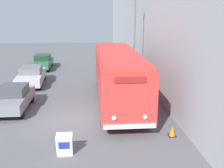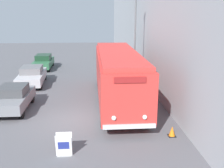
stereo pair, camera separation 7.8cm
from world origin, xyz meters
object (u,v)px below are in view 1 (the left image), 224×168
sign_board (64,145)px  streetlamp (135,27)px  parked_car_far (43,62)px  parked_car_mid (31,76)px  vintage_bus (118,74)px  traffic_cone (172,131)px  parked_car_near (13,98)px

sign_board → streetlamp: bearing=66.6°
streetlamp → parked_car_far: bearing=139.1°
streetlamp → parked_car_mid: 9.32m
vintage_bus → traffic_cone: size_ratio=22.10×
sign_board → traffic_cone: bearing=15.9°
streetlamp → traffic_cone: 10.29m
parked_car_mid → traffic_cone: size_ratio=9.47×
parked_car_near → parked_car_mid: parked_car_mid is taller
vintage_bus → streetlamp: streetlamp is taller
sign_board → traffic_cone: sign_board is taller
parked_car_near → parked_car_mid: size_ratio=0.86×
vintage_bus → parked_car_near: (-6.51, -1.13, -1.13)m
vintage_bus → parked_car_near: vintage_bus is taller
sign_board → parked_car_mid: size_ratio=0.21×
sign_board → parked_car_far: bearing=102.3°
vintage_bus → streetlamp: 5.08m
streetlamp → traffic_cone: size_ratio=14.86×
parked_car_near → parked_car_mid: bearing=91.6°
sign_board → parked_car_far: (-3.95, 18.11, 0.28)m
parked_car_far → traffic_cone: 18.94m
parked_car_far → vintage_bus: bearing=-59.7°
parked_car_near → parked_car_mid: 5.91m
parked_car_near → parked_car_far: 12.42m
traffic_cone → parked_car_far: bearing=118.2°
parked_car_near → sign_board: bearing=-57.6°
vintage_bus → traffic_cone: (2.10, -5.39, -1.66)m
streetlamp → parked_car_near: 10.40m
parked_car_near → parked_car_far: size_ratio=0.90×
traffic_cone → parked_car_mid: bearing=130.8°
parked_car_mid → parked_car_far: size_ratio=1.04×
sign_board → parked_car_mid: bearing=108.0°
traffic_cone → streetlamp: bearing=92.4°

